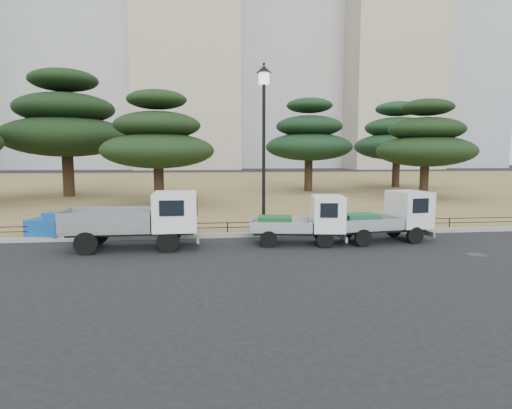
{
  "coord_description": "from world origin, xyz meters",
  "views": [
    {
      "loc": [
        -1.88,
        -13.26,
        3.09
      ],
      "look_at": [
        0.0,
        2.0,
        1.3
      ],
      "focal_mm": 30.0,
      "sensor_mm": 36.0,
      "label": 1
    }
  ],
  "objects": [
    {
      "name": "ground",
      "position": [
        0.0,
        0.0,
        0.0
      ],
      "size": [
        220.0,
        220.0,
        0.0
      ],
      "primitive_type": "plane",
      "color": "black"
    },
    {
      "name": "lawn",
      "position": [
        0.0,
        30.6,
        0.07
      ],
      "size": [
        120.0,
        56.0,
        0.15
      ],
      "primitive_type": "cube",
      "color": "olive",
      "rests_on": "ground"
    },
    {
      "name": "curb",
      "position": [
        0.0,
        2.6,
        0.08
      ],
      "size": [
        120.0,
        0.25,
        0.16
      ],
      "primitive_type": "cube",
      "color": "gray",
      "rests_on": "ground"
    },
    {
      "name": "truck_large",
      "position": [
        -3.96,
        1.06,
        1.03
      ],
      "size": [
        4.27,
        1.76,
        1.85
      ],
      "rotation": [
        0.0,
        0.0,
        0.01
      ],
      "color": "black",
      "rests_on": "ground"
    },
    {
      "name": "truck_kei_front",
      "position": [
        1.6,
        1.06,
        0.84
      ],
      "size": [
        3.36,
        1.83,
        1.69
      ],
      "rotation": [
        0.0,
        0.0,
        -0.16
      ],
      "color": "black",
      "rests_on": "ground"
    },
    {
      "name": "truck_kei_rear",
      "position": [
        4.67,
        1.2,
        0.89
      ],
      "size": [
        3.56,
        1.86,
        1.78
      ],
      "rotation": [
        0.0,
        0.0,
        0.13
      ],
      "color": "black",
      "rests_on": "ground"
    },
    {
      "name": "street_lamp",
      "position": [
        0.41,
        2.9,
        4.37
      ],
      "size": [
        0.56,
        0.56,
        6.24
      ],
      "color": "black",
      "rests_on": "lawn"
    },
    {
      "name": "pipe_fence",
      "position": [
        0.0,
        2.75,
        0.44
      ],
      "size": [
        38.0,
        0.04,
        0.4
      ],
      "color": "black",
      "rests_on": "lawn"
    },
    {
      "name": "tarp_pile",
      "position": [
        -7.57,
        3.04,
        0.49
      ],
      "size": [
        1.49,
        1.26,
        0.85
      ],
      "rotation": [
        0.0,
        0.0,
        -0.29
      ],
      "color": "#154FA5",
      "rests_on": "lawn"
    },
    {
      "name": "manhole",
      "position": [
        6.5,
        -1.2,
        0.01
      ],
      "size": [
        0.6,
        0.6,
        0.01
      ],
      "primitive_type": "cylinder",
      "color": "#2D2D30",
      "rests_on": "ground"
    },
    {
      "name": "pine_west_near",
      "position": [
        -11.36,
        18.38,
        5.22
      ],
      "size": [
        8.79,
        8.79,
        8.79
      ],
      "color": "black",
      "rests_on": "lawn"
    },
    {
      "name": "pine_center_left",
      "position": [
        -4.49,
        12.41,
        4.0
      ],
      "size": [
        6.55,
        6.55,
        6.66
      ],
      "color": "black",
      "rests_on": "lawn"
    },
    {
      "name": "pine_center_right",
      "position": [
        6.64,
        20.85,
        4.47
      ],
      "size": [
        7.03,
        7.03,
        7.46
      ],
      "color": "black",
      "rests_on": "lawn"
    },
    {
      "name": "pine_east_near",
      "position": [
        13.14,
        14.37,
        4.0
      ],
      "size": [
        6.6,
        6.6,
        6.67
      ],
      "color": "black",
      "rests_on": "lawn"
    },
    {
      "name": "pine_east_far",
      "position": [
        15.63,
        24.03,
        4.59
      ],
      "size": [
        7.67,
        7.67,
        7.7
      ],
      "color": "black",
      "rests_on": "lawn"
    },
    {
      "name": "tower_center_left",
      "position": [
        -5.0,
        85.0,
        27.5
      ],
      "size": [
        22.0,
        20.0,
        55.0
      ],
      "primitive_type": "cube",
      "color": "#AAA08C",
      "rests_on": "ground"
    },
    {
      "name": "tower_center_right",
      "position": [
        18.0,
        95.0,
        40.0
      ],
      "size": [
        26.0,
        24.0,
        80.0
      ],
      "primitive_type": "cube",
      "color": "#A0A0A5",
      "rests_on": "ground"
    },
    {
      "name": "tower_east",
      "position": [
        40.0,
        82.0,
        24.0
      ],
      "size": [
        20.0,
        18.0,
        48.0
      ],
      "primitive_type": "cube",
      "color": "#AAA08C",
      "rests_on": "ground"
    },
    {
      "name": "tower_far_east",
      "position": [
        58.0,
        90.0,
        35.0
      ],
      "size": [
        24.0,
        20.0,
        70.0
      ],
      "primitive_type": "cube",
      "color": "#A0A0A5",
      "rests_on": "ground"
    },
    {
      "name": "radio_tower",
      "position": [
        72.0,
        85.0,
        30.04
      ],
      "size": [
        1.8,
        1.8,
        63.0
      ],
      "color": "#D83F33",
      "rests_on": "ground"
    }
  ]
}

